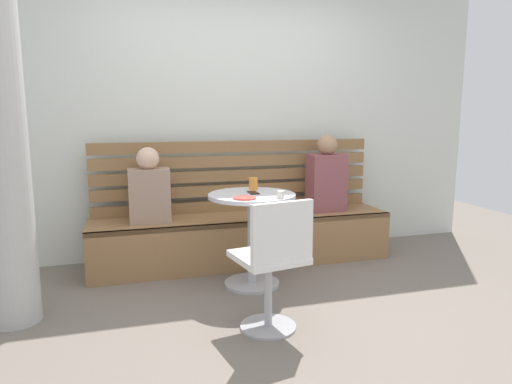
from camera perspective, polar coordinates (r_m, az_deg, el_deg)
ground at (r=3.22m, az=4.10°, el=-15.22°), size 8.00×8.00×0.00m
back_wall at (r=4.49m, az=-3.10°, el=10.91°), size 5.20×0.10×2.90m
booth_bench at (r=4.22m, az=-1.56°, el=-5.89°), size 2.70×0.52×0.44m
booth_backrest at (r=4.33m, az=-2.41°, el=2.04°), size 2.65×0.04×0.66m
cafe_table at (r=3.60m, az=-0.51°, el=-3.70°), size 0.68×0.68×0.74m
white_chair at (r=2.84m, az=2.17°, el=-8.52°), size 0.47×0.47×0.85m
person_adult at (r=4.39m, az=8.72°, el=1.83°), size 0.34×0.22×0.72m
person_child_left at (r=3.98m, az=-13.12°, el=0.31°), size 0.34×0.22×0.64m
cup_espresso_small at (r=3.37m, az=3.08°, el=-0.32°), size 0.06×0.06×0.05m
cup_tumbler_orange at (r=3.74m, az=-0.33°, el=1.02°), size 0.07×0.07×0.10m
plate_small at (r=3.35m, az=-1.42°, el=-0.74°), size 0.17×0.17×0.01m
phone_on_table at (r=3.59m, az=-0.35°, el=-0.09°), size 0.07×0.14×0.01m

